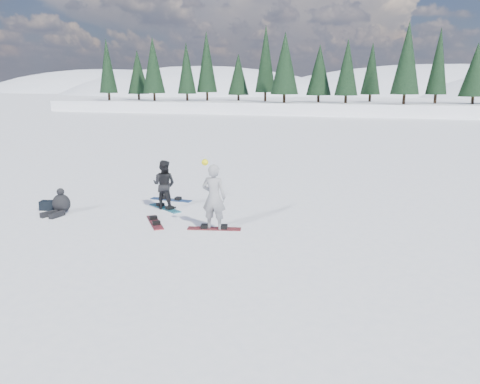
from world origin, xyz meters
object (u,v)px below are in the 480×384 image
(seated_rider, at_px, (60,204))
(gear_bag, at_px, (48,205))
(snowboarder_woman, at_px, (214,197))
(snowboard_loose_b, at_px, (155,222))
(snowboarder_man, at_px, (164,185))
(snowboard_loose_c, at_px, (171,200))

(seated_rider, bearing_deg, gear_bag, 176.22)
(snowboarder_woman, bearing_deg, snowboard_loose_b, -3.85)
(snowboarder_woman, relative_size, seated_rider, 1.96)
(snowboarder_man, relative_size, snowboard_loose_b, 1.07)
(snowboarder_woman, height_order, snowboard_loose_c, snowboarder_woman)
(snowboarder_man, bearing_deg, snowboarder_woman, 145.40)
(snowboarder_man, bearing_deg, gear_bag, 20.28)
(snowboard_loose_c, bearing_deg, seated_rider, -132.23)
(snowboard_loose_b, bearing_deg, snowboarder_man, 159.55)
(snowboarder_man, xyz_separation_m, seated_rider, (-2.84, -1.53, -0.49))
(snowboarder_woman, xyz_separation_m, seated_rider, (-5.16, 0.09, -0.62))
(seated_rider, height_order, gear_bag, seated_rider)
(gear_bag, bearing_deg, seated_rider, -19.79)
(snowboarder_man, bearing_deg, snowboard_loose_c, -73.96)
(snowboard_loose_c, bearing_deg, snowboarder_woman, -44.01)
(snowboarder_man, xyz_separation_m, snowboard_loose_b, (0.45, -1.57, -0.79))
(seated_rider, distance_m, gear_bag, 0.76)
(snowboard_loose_c, bearing_deg, gear_bag, -141.96)
(snowboarder_man, height_order, gear_bag, snowboarder_man)
(snowboarder_man, height_order, seated_rider, snowboarder_man)
(snowboarder_woman, distance_m, gear_bag, 5.93)
(snowboarder_woman, bearing_deg, gear_bag, -5.37)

